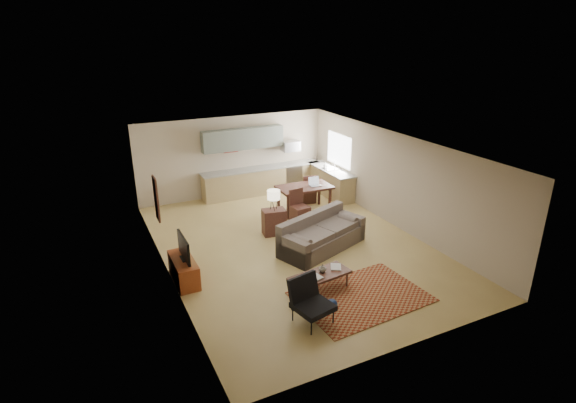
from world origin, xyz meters
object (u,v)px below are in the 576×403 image
sofa (322,233)px  tv_credenza (184,270)px  coffee_table (320,282)px  armchair (313,303)px  console_table (274,222)px  dining_table (304,199)px

sofa → tv_credenza: sofa is taller
coffee_table → armchair: size_ratio=1.56×
console_table → sofa: bearing=-52.2°
armchair → dining_table: bearing=51.8°
sofa → dining_table: 2.58m
tv_credenza → dining_table: 5.06m
coffee_table → dining_table: size_ratio=0.84×
console_table → dining_table: size_ratio=0.44×
tv_credenza → console_table: (2.86, 1.40, 0.09)m
sofa → console_table: 1.56m
sofa → armchair: bearing=-143.3°
sofa → coffee_table: sofa is taller
sofa → armchair: armchair is taller
sofa → coffee_table: 2.07m
sofa → dining_table: size_ratio=1.54×
coffee_table → tv_credenza: bearing=138.3°
coffee_table → dining_table: 4.61m
sofa → console_table: size_ratio=3.49×
tv_credenza → console_table: 3.19m
dining_table → tv_credenza: bearing=-149.1°
console_table → coffee_table: bearing=-87.1°
sofa → tv_credenza: (-3.62, -0.04, -0.17)m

